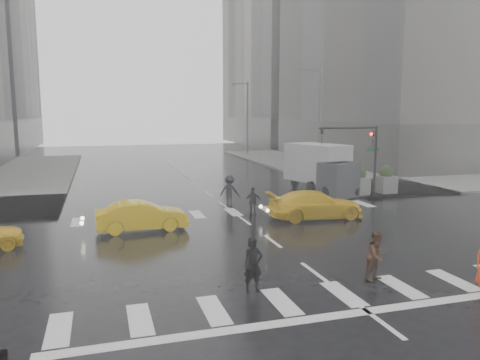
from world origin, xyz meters
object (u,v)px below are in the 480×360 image
object	(u,v)px
pedestrian_brown	(377,256)
taxi_mid	(142,216)
box_truck	(323,167)
traffic_signal_pole	(362,147)

from	to	relation	value
pedestrian_brown	taxi_mid	distance (m)	10.97
taxi_mid	box_truck	world-z (taller)	box_truck
taxi_mid	box_truck	xyz separation A→B (m)	(12.53, 6.80, 1.04)
traffic_signal_pole	pedestrian_brown	xyz separation A→B (m)	(-7.41, -13.28, -2.39)
traffic_signal_pole	box_truck	world-z (taller)	traffic_signal_pole
pedestrian_brown	box_truck	size ratio (longest dim) A/B	0.27
taxi_mid	traffic_signal_pole	bearing A→B (deg)	-73.31
pedestrian_brown	taxi_mid	xyz separation A→B (m)	(-6.69, 8.70, -0.14)
pedestrian_brown	taxi_mid	world-z (taller)	pedestrian_brown
box_truck	traffic_signal_pole	bearing A→B (deg)	-73.56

